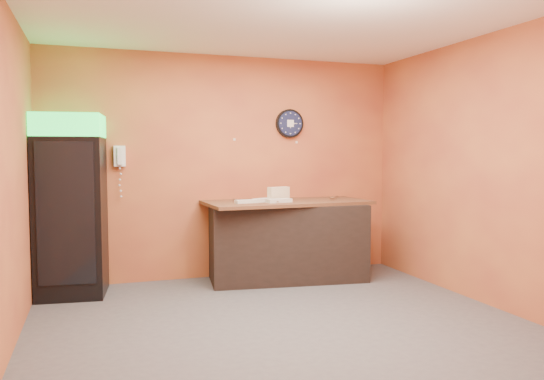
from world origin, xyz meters
name	(u,v)px	position (x,y,z in m)	size (l,w,h in m)	color
floor	(279,322)	(0.00, 0.00, 0.00)	(4.50, 4.50, 0.00)	#47474C
back_wall	(227,167)	(0.00, 2.00, 1.40)	(4.50, 0.02, 2.80)	#CD7439
left_wall	(7,176)	(-2.25, 0.00, 1.40)	(0.02, 4.00, 2.80)	#CD7439
right_wall	(481,170)	(2.25, 0.00, 1.40)	(0.02, 4.00, 2.80)	#CD7439
ceiling	(279,17)	(0.00, 0.00, 2.80)	(4.50, 4.00, 0.02)	white
beverage_cooler	(72,208)	(-1.84, 1.61, 0.98)	(0.78, 0.79, 2.00)	black
prep_counter	(287,242)	(0.66, 1.58, 0.47)	(1.89, 0.84, 0.95)	black
wall_clock	(290,124)	(0.84, 1.97, 1.96)	(0.37, 0.06, 0.37)	black
wall_phone	(120,156)	(-1.31, 1.95, 1.54)	(0.13, 0.11, 0.25)	white
butcher_paper	(287,202)	(0.66, 1.58, 0.97)	(2.01, 0.93, 0.04)	brown
sub_roll_stack	(279,194)	(0.55, 1.57, 1.07)	(0.29, 0.17, 0.17)	beige
wrapped_sandwich_left	(246,201)	(0.10, 1.44, 1.00)	(0.27, 0.11, 0.04)	silver
wrapped_sandwich_mid	(279,201)	(0.49, 1.39, 1.01)	(0.31, 0.12, 0.04)	silver
wrapped_sandwich_right	(265,200)	(0.36, 1.54, 1.01)	(0.30, 0.12, 0.04)	silver
kitchen_tool	(271,198)	(0.47, 1.65, 1.01)	(0.06, 0.06, 0.06)	silver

